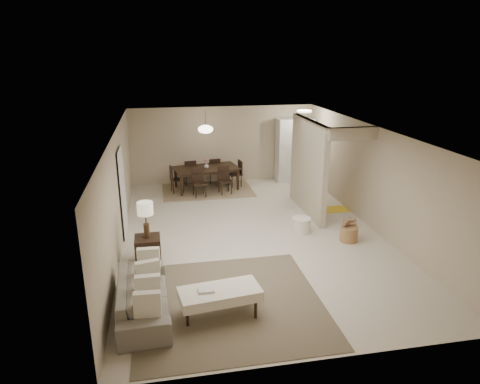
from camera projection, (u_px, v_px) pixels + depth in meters
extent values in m
plane|color=beige|center=(251.00, 234.00, 10.27)|extent=(9.00, 9.00, 0.00)
plane|color=white|center=(252.00, 131.00, 9.49)|extent=(9.00, 9.00, 0.00)
plane|color=#BAAB8D|center=(223.00, 145.00, 14.08)|extent=(6.00, 0.00, 6.00)
plane|color=#BAAB8D|center=(118.00, 192.00, 9.35)|extent=(0.00, 9.00, 9.00)
plane|color=#BAAB8D|center=(372.00, 178.00, 10.40)|extent=(0.00, 9.00, 9.00)
cube|color=#BAAB8D|center=(308.00, 167.00, 11.36)|extent=(0.15, 2.50, 2.50)
cube|color=black|center=(122.00, 193.00, 9.99)|extent=(0.04, 0.90, 2.04)
cube|color=silver|center=(294.00, 150.00, 14.23)|extent=(1.20, 0.55, 2.10)
cylinder|color=white|center=(304.00, 111.00, 12.89)|extent=(0.44, 0.44, 0.05)
cube|color=brown|center=(229.00, 303.00, 7.44)|extent=(3.20, 3.20, 0.01)
imported|color=gray|center=(143.00, 297.00, 7.09)|extent=(2.09, 0.88, 0.60)
cube|color=silver|center=(220.00, 294.00, 7.00)|extent=(1.39, 0.77, 0.18)
cylinder|color=black|center=(188.00, 318.00, 6.78)|extent=(0.05, 0.05, 0.30)
cylinder|color=black|center=(256.00, 311.00, 6.97)|extent=(0.05, 0.05, 0.30)
cylinder|color=black|center=(186.00, 303.00, 7.19)|extent=(0.05, 0.05, 0.30)
cylinder|color=black|center=(250.00, 296.00, 7.38)|extent=(0.05, 0.05, 0.30)
cube|color=black|center=(148.00, 250.00, 8.80)|extent=(0.52, 0.52, 0.57)
cylinder|color=#4C3620|center=(147.00, 231.00, 8.66)|extent=(0.12, 0.12, 0.30)
cylinder|color=#4C3620|center=(146.00, 218.00, 8.57)|extent=(0.03, 0.03, 0.26)
cylinder|color=beige|center=(145.00, 208.00, 8.51)|extent=(0.32, 0.32, 0.26)
cylinder|color=silver|center=(301.00, 225.00, 10.33)|extent=(0.46, 0.46, 0.36)
cylinder|color=#8D5F38|center=(349.00, 234.00, 9.84)|extent=(0.46, 0.46, 0.35)
cube|color=#8B7856|center=(207.00, 189.00, 13.61)|extent=(2.80, 2.10, 0.01)
imported|color=black|center=(207.00, 179.00, 13.50)|extent=(2.14, 1.41, 0.70)
imported|color=white|center=(206.00, 166.00, 13.37)|extent=(0.19, 0.19, 0.15)
cube|color=gold|center=(333.00, 209.00, 11.85)|extent=(0.82, 0.50, 0.01)
cylinder|color=#4C3620|center=(205.00, 118.00, 12.90)|extent=(0.02, 0.02, 0.50)
ellipsoid|color=#FFEAC6|center=(206.00, 129.00, 13.01)|extent=(0.46, 0.46, 0.25)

